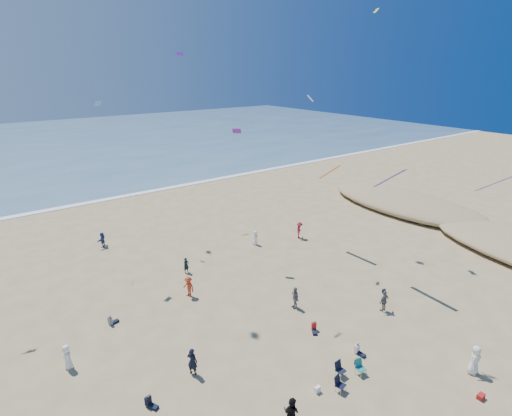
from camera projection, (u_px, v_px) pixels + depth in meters
ocean at (26, 147)px, 92.30m from camera, size 220.00×100.00×0.06m
surf_line at (83, 204)px, 54.41m from camera, size 220.00×1.20×0.08m
standing_flyers at (290, 300)px, 30.47m from camera, size 26.05×36.46×1.93m
seated_group at (263, 365)px, 24.55m from camera, size 13.43×21.47×0.84m
chair_cluster at (348, 374)px, 23.69m from camera, size 2.71×1.48×1.00m
white_tote at (317, 390)px, 22.94m from camera, size 0.35×0.20×0.40m
black_backpack at (357, 362)px, 25.09m from camera, size 0.30×0.22×0.38m
cooler at (481, 397)px, 22.51m from camera, size 0.45×0.30×0.30m
navy_bag at (384, 291)px, 33.04m from camera, size 0.28×0.18×0.34m
kites_aloft at (278, 101)px, 30.48m from camera, size 43.96×41.89×28.31m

